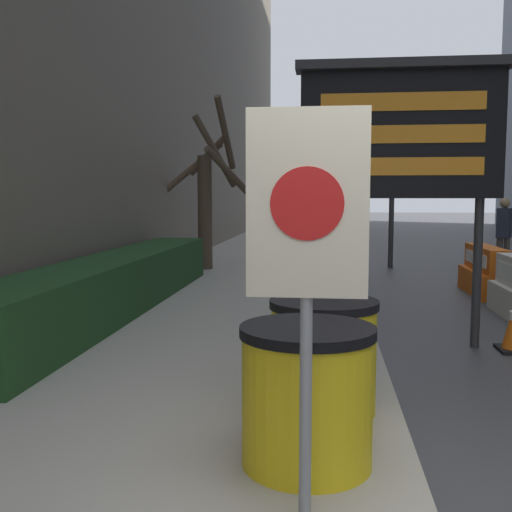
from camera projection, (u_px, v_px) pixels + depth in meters
The scene contains 9 objects.
hedge_strip at pixel (116, 283), 8.23m from camera, with size 0.90×7.43×0.74m.
bare_tree at pixel (208, 190), 12.80m from camera, with size 2.19×2.42×3.61m.
barrel_drum_foreground at pixel (307, 395), 3.49m from camera, with size 0.79×0.79×0.82m.
barrel_drum_middle at pixel (323, 355), 4.36m from camera, with size 0.79×0.79×0.82m.
warning_sign at pixel (307, 239), 2.78m from camera, with size 0.57×0.08×1.97m.
message_board at pixel (400, 135), 6.65m from camera, with size 2.33×0.36×3.18m.
jersey_barrier_orange_far at pixel (485, 273), 10.40m from camera, with size 0.55×1.74×0.84m.
traffic_light_near_curb at pixel (394, 129), 13.88m from camera, with size 0.28×0.44×4.52m.
pedestrian_worker at pixel (504, 229), 12.96m from camera, with size 0.42×0.51×1.67m.
Camera 1 is at (-0.58, -2.72, 1.71)m, focal length 42.00 mm.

